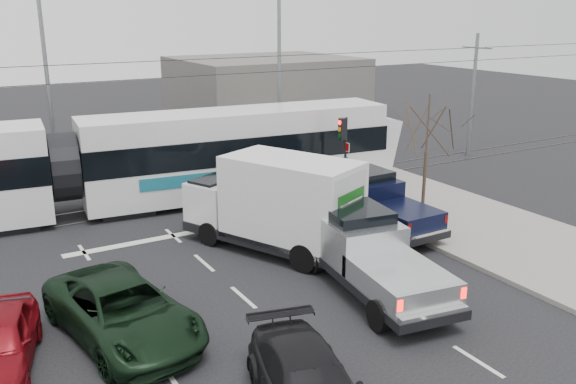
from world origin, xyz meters
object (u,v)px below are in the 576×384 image
tram (62,169)px  navy_pickup (377,203)px  street_lamp_near (276,71)px  silver_pickup (368,253)px  traffic_signal (343,140)px  green_car (123,311)px  box_truck (277,205)px  street_lamp_far (43,79)px  bare_tree (428,129)px

tram → navy_pickup: bearing=-31.0°
street_lamp_near → silver_pickup: bearing=-109.5°
traffic_signal → green_car: (-11.88, -7.00, -1.97)m
traffic_signal → navy_pickup: bearing=-105.7°
street_lamp_near → navy_pickup: (-1.92, -11.34, -4.01)m
tram → box_truck: size_ratio=4.04×
tram → silver_pickup: size_ratio=4.37×
street_lamp_far → navy_pickup: street_lamp_far is taller
silver_pickup → box_truck: 4.17m
bare_tree → tram: bearing=148.0°
traffic_signal → street_lamp_far: 14.47m
street_lamp_far → green_car: size_ratio=1.63×
traffic_signal → tram: size_ratio=0.12×
street_lamp_far → street_lamp_near: bearing=-9.9°
tram → green_car: bearing=-87.9°
bare_tree → navy_pickup: bare_tree is taller
silver_pickup → navy_pickup: bearing=57.0°
street_lamp_near → green_car: bearing=-131.2°
silver_pickup → green_car: size_ratio=1.20×
traffic_signal → street_lamp_near: street_lamp_near is taller
silver_pickup → green_car: silver_pickup is taller
street_lamp_far → bare_tree: bearing=-48.9°
green_car → tram: bearing=77.1°
tram → green_car: size_ratio=5.25×
silver_pickup → navy_pickup: 5.27m
traffic_signal → silver_pickup: 9.17m
bare_tree → street_lamp_far: 17.97m
box_truck → traffic_signal: bearing=10.2°
street_lamp_near → green_car: street_lamp_near is taller
bare_tree → green_car: size_ratio=0.90×
navy_pickup → green_car: (-10.79, -3.16, -0.33)m
bare_tree → street_lamp_near: size_ratio=0.56×
street_lamp_far → tram: bearing=-95.3°
street_lamp_near → box_truck: size_ratio=1.25×
bare_tree → green_car: bare_tree is taller
green_car → bare_tree: bearing=3.7°
tram → silver_pickup: tram is taller
street_lamp_far → box_truck: bearing=-68.5°
street_lamp_far → traffic_signal: bearing=-41.7°
traffic_signal → street_lamp_near: size_ratio=0.40×
traffic_signal → navy_pickup: traffic_signal is taller
street_lamp_near → street_lamp_far: bearing=170.1°
street_lamp_far → tram: size_ratio=0.31×
silver_pickup → green_car: bearing=-177.8°
street_lamp_far → silver_pickup: 18.76m
street_lamp_far → silver_pickup: size_ratio=1.35×
traffic_signal → green_car: 13.93m
green_car → street_lamp_far: bearing=76.5°
street_lamp_near → silver_pickup: (-5.41, -15.30, -3.96)m
navy_pickup → silver_pickup: bearing=-132.2°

